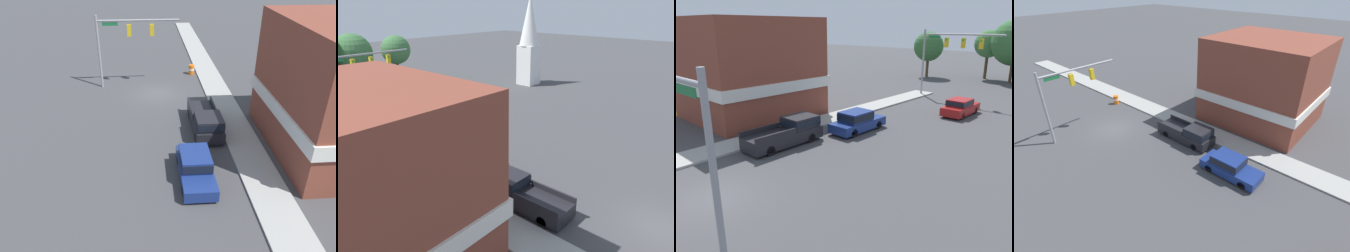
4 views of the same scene
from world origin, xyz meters
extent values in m
plane|color=#424244|center=(0.00, 0.00, 0.00)|extent=(200.00, 200.00, 0.00)
cylinder|color=gray|center=(-1.05, 28.76, 6.98)|extent=(8.76, 0.18, 0.18)
cube|color=gold|center=(-2.75, 28.76, 6.11)|extent=(0.36, 0.36, 1.05)
sphere|color=green|center=(-2.75, 28.56, 6.43)|extent=(0.22, 0.22, 0.22)
cube|color=gold|center=(-0.85, 28.76, 6.11)|extent=(0.36, 0.36, 1.05)
sphere|color=green|center=(-0.85, 28.56, 6.43)|extent=(0.22, 0.22, 0.22)
cube|color=gold|center=(1.04, 28.76, 6.11)|extent=(0.36, 0.36, 1.05)
sphere|color=green|center=(1.04, 28.56, 6.43)|extent=(0.22, 0.22, 0.22)
cylinder|color=black|center=(-2.59, 14.25, 0.33)|extent=(0.22, 0.66, 0.66)
cylinder|color=black|center=(-0.91, 14.25, 0.33)|extent=(0.22, 0.66, 0.66)
cylinder|color=black|center=(-2.59, 11.30, 0.33)|extent=(0.22, 0.66, 0.66)
cylinder|color=black|center=(-0.91, 11.30, 0.33)|extent=(0.22, 0.66, 0.66)
cube|color=navy|center=(-1.75, 12.78, 0.53)|extent=(1.90, 4.75, 0.69)
cube|color=navy|center=(-1.75, 12.49, 1.24)|extent=(1.75, 2.28, 0.74)
cube|color=black|center=(-1.75, 12.49, 1.24)|extent=(1.77, 2.37, 0.52)
cylinder|color=black|center=(1.26, 24.19, 0.33)|extent=(0.22, 0.66, 0.66)
cylinder|color=black|center=(2.89, 24.19, 0.33)|extent=(0.22, 0.66, 0.66)
cylinder|color=black|center=(1.26, 21.40, 0.33)|extent=(0.22, 0.66, 0.66)
cylinder|color=black|center=(2.89, 21.40, 0.33)|extent=(0.22, 0.66, 0.66)
cube|color=maroon|center=(2.07, 22.79, 0.55)|extent=(1.84, 4.50, 0.73)
cube|color=maroon|center=(2.07, 22.52, 1.21)|extent=(1.70, 2.16, 0.60)
cube|color=black|center=(2.07, 22.52, 1.21)|extent=(1.71, 2.25, 0.42)
cylinder|color=black|center=(-4.19, 8.51, 0.33)|extent=(0.22, 0.66, 0.66)
cylinder|color=black|center=(-2.45, 8.51, 0.33)|extent=(0.22, 0.66, 0.66)
cylinder|color=black|center=(-4.19, 5.07, 0.33)|extent=(0.22, 0.66, 0.66)
cylinder|color=black|center=(-2.45, 5.07, 0.33)|extent=(0.22, 0.66, 0.66)
cube|color=black|center=(-3.32, 6.79, 0.61)|extent=(1.96, 5.55, 0.85)
cube|color=black|center=(-3.32, 8.31, 1.41)|extent=(1.86, 2.11, 0.76)
cube|color=black|center=(-3.32, 8.31, 1.41)|extent=(1.88, 2.19, 0.53)
cube|color=black|center=(-4.24, 5.59, 1.21)|extent=(0.12, 3.14, 0.35)
cube|color=black|center=(-2.40, 5.59, 1.21)|extent=(0.12, 3.14, 0.35)
cube|color=brown|center=(-12.14, 9.93, 4.28)|extent=(9.48, 10.29, 8.56)
cube|color=silver|center=(-12.14, 9.93, 3.05)|extent=(9.78, 10.59, 0.90)
cube|color=white|center=(22.76, 26.73, 2.91)|extent=(2.65, 2.65, 5.82)
cone|color=white|center=(22.76, 26.73, 9.38)|extent=(2.92, 2.92, 7.12)
cylinder|color=#4C3823|center=(4.47, 44.77, 1.20)|extent=(0.44, 0.44, 2.40)
sphere|color=#3D703D|center=(4.47, 44.77, 4.93)|extent=(5.63, 5.63, 5.63)
cylinder|color=#4C3823|center=(9.84, 42.05, 1.61)|extent=(0.44, 0.44, 3.21)
sphere|color=#3D703D|center=(9.84, 42.05, 5.14)|extent=(4.30, 4.30, 4.30)
camera|label=1|loc=(1.00, 28.27, 12.42)|focal=35.00mm
camera|label=2|loc=(-16.93, -3.40, 11.72)|focal=35.00mm
camera|label=3|loc=(14.00, -5.89, 7.85)|focal=35.00mm
camera|label=4|loc=(12.82, 20.50, 13.58)|focal=28.00mm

